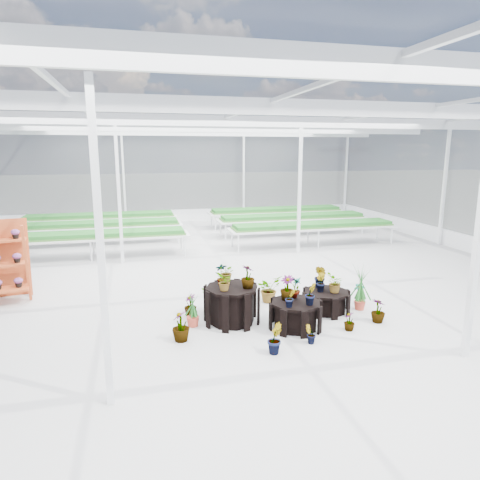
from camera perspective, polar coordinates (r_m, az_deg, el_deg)
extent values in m
plane|color=gray|center=(10.74, 0.53, -7.50)|extent=(24.00, 24.00, 0.00)
cylinder|color=black|center=(9.07, -1.12, -8.60)|extent=(1.46, 1.46, 0.78)
cylinder|color=black|center=(8.91, 7.42, -9.87)|extent=(1.10, 1.10, 0.56)
cylinder|color=black|center=(9.90, 11.39, -8.00)|extent=(1.12, 1.12, 0.47)
imported|color=#1F5E21|center=(9.01, -2.57, -4.54)|extent=(0.27, 0.19, 0.48)
imported|color=#1F5E21|center=(8.80, 1.05, -4.88)|extent=(0.38, 0.38, 0.50)
imported|color=#1F5E21|center=(9.23, -1.76, -4.35)|extent=(0.43, 0.46, 0.41)
imported|color=#1F5E21|center=(8.65, -2.07, -5.56)|extent=(0.34, 0.38, 0.39)
imported|color=#1F5E21|center=(8.83, 6.29, -6.36)|extent=(0.40, 0.40, 0.51)
imported|color=#1F5E21|center=(8.64, 9.37, -7.09)|extent=(0.31, 0.31, 0.44)
imported|color=#1F5E21|center=(8.96, 7.38, -6.25)|extent=(0.23, 0.28, 0.47)
imported|color=#1F5E21|center=(8.46, 6.73, -7.68)|extent=(0.21, 0.17, 0.37)
imported|color=#1F5E21|center=(9.73, 10.66, -5.54)|extent=(0.20, 0.25, 0.43)
imported|color=#1F5E21|center=(9.70, 12.55, -5.63)|extent=(0.52, 0.53, 0.44)
imported|color=#1F5E21|center=(9.92, 10.68, -4.84)|extent=(0.30, 0.35, 0.54)
imported|color=#1F5E21|center=(8.33, -7.88, -11.23)|extent=(0.47, 0.47, 0.62)
imported|color=#1F5E21|center=(9.52, -6.63, -8.60)|extent=(0.33, 0.33, 0.49)
imported|color=#1F5E21|center=(7.84, 4.63, -12.96)|extent=(0.36, 0.38, 0.55)
imported|color=#1F5E21|center=(8.29, 9.37, -12.31)|extent=(0.23, 0.20, 0.38)
imported|color=#1F5E21|center=(9.02, 14.38, -10.44)|extent=(0.31, 0.31, 0.39)
imported|color=#1F5E21|center=(9.57, 17.95, -8.93)|extent=(0.39, 0.39, 0.52)
imported|color=#1F5E21|center=(10.57, 15.60, -6.82)|extent=(0.28, 0.32, 0.51)
imported|color=#1F5E21|center=(10.80, 7.62, -6.18)|extent=(0.17, 0.25, 0.47)
imported|color=#1F5E21|center=(10.31, 3.86, -6.50)|extent=(0.74, 0.72, 0.64)
imported|color=#1F5E21|center=(9.74, -3.87, -7.91)|extent=(0.46, 0.52, 0.54)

